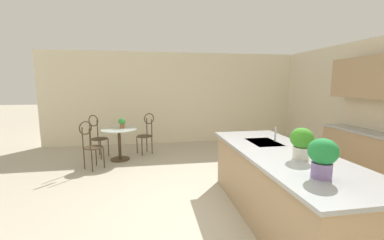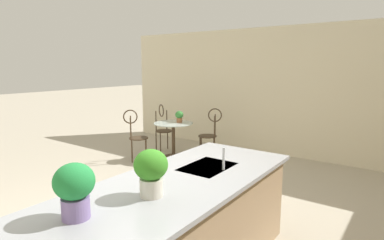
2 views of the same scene
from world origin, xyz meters
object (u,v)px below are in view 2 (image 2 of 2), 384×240
at_px(chair_near_window, 163,126).
at_px(chair_by_island, 210,131).
at_px(potted_plant_counter_near, 151,170).
at_px(chair_toward_desk, 136,133).
at_px(bistro_table, 173,137).
at_px(potted_plant_counter_far, 74,187).
at_px(potted_plant_on_table, 179,116).

height_order(chair_near_window, chair_by_island, same).
bearing_deg(potted_plant_counter_near, chair_near_window, -140.20).
xyz_separation_m(chair_toward_desk, potted_plant_counter_near, (2.71, 2.96, 0.56)).
distance_m(bistro_table, chair_near_window, 0.66).
height_order(bistro_table, chair_toward_desk, chair_toward_desk).
relative_size(chair_toward_desk, potted_plant_counter_far, 2.80).
height_order(chair_near_window, chair_toward_desk, same).
relative_size(chair_toward_desk, potted_plant_on_table, 4.41).
distance_m(chair_by_island, potted_plant_counter_far, 4.65).
bearing_deg(potted_plant_on_table, bistro_table, -25.54).
relative_size(chair_toward_desk, potted_plant_counter_near, 2.85).
bearing_deg(chair_near_window, chair_by_island, 96.40).
bearing_deg(chair_near_window, potted_plant_counter_near, 39.80).
bearing_deg(potted_plant_counter_far, potted_plant_on_table, -150.56).
height_order(chair_by_island, potted_plant_counter_near, potted_plant_counter_near).
height_order(potted_plant_on_table, potted_plant_counter_near, potted_plant_counter_near).
bearing_deg(chair_near_window, potted_plant_counter_far, 34.46).
height_order(chair_toward_desk, potted_plant_counter_near, potted_plant_counter_near).
bearing_deg(bistro_table, potted_plant_counter_near, 36.69).
bearing_deg(chair_toward_desk, chair_near_window, -176.44).
distance_m(bistro_table, chair_by_island, 0.77).
distance_m(bistro_table, potted_plant_on_table, 0.45).
bearing_deg(potted_plant_on_table, potted_plant_counter_near, 34.99).
relative_size(bistro_table, potted_plant_counter_far, 2.15).
distance_m(chair_near_window, potted_plant_counter_far, 5.08).
height_order(bistro_table, chair_near_window, chair_near_window).
bearing_deg(chair_by_island, potted_plant_on_table, -59.38).
bearing_deg(bistro_table, chair_toward_desk, -40.78).
bearing_deg(potted_plant_on_table, chair_toward_desk, -38.44).
height_order(chair_near_window, potted_plant_on_table, chair_near_window).
distance_m(potted_plant_counter_far, potted_plant_counter_near, 0.57).
relative_size(bistro_table, potted_plant_counter_near, 2.19).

